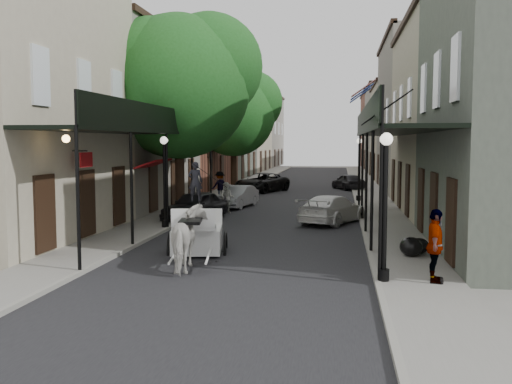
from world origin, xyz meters
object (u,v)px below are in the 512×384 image
(pedestrian_sidewalk_right, at_px, (435,246))
(carriage, at_px, (198,216))
(tree_near, at_px, (188,81))
(pedestrian_walking, at_px, (227,198))
(car_left_far, at_px, (262,182))
(car_right_near, at_px, (332,209))
(pedestrian_sidewalk_left, at_px, (220,186))
(lamppost_right_far, at_px, (359,168))
(car_left_near, at_px, (195,206))
(car_left_mid, at_px, (237,197))
(tree_far, at_px, (239,111))
(horse, at_px, (190,238))
(car_right_far, at_px, (348,181))
(lamppost_right_near, at_px, (385,205))
(lamppost_left, at_px, (165,180))

(pedestrian_sidewalk_right, bearing_deg, carriage, 70.33)
(tree_near, distance_m, pedestrian_walking, 6.13)
(carriage, xyz_separation_m, car_left_far, (-0.97, 22.54, -0.48))
(car_right_near, bearing_deg, pedestrian_sidewalk_left, -26.80)
(lamppost_right_far, bearing_deg, car_right_near, -99.05)
(pedestrian_walking, height_order, pedestrian_sidewalk_right, pedestrian_sidewalk_right)
(car_right_near, bearing_deg, car_left_near, 23.52)
(car_left_mid, bearing_deg, car_left_near, -89.33)
(pedestrian_sidewalk_right, xyz_separation_m, car_left_mid, (-7.93, 16.42, -0.44))
(pedestrian_walking, distance_m, pedestrian_sidewalk_right, 15.97)
(tree_far, relative_size, lamppost_right_far, 2.32)
(pedestrian_sidewalk_right, xyz_separation_m, car_right_near, (-2.67, 11.00, -0.41))
(carriage, relative_size, pedestrian_walking, 1.92)
(lamppost_right_far, xyz_separation_m, pedestrian_walking, (-6.77, -6.18, -1.26))
(horse, xyz_separation_m, pedestrian_sidewalk_left, (-3.03, 18.28, 0.07))
(car_left_near, bearing_deg, lamppost_right_far, 67.31)
(car_right_far, bearing_deg, lamppost_right_near, 68.29)
(carriage, bearing_deg, car_left_far, 83.00)
(carriage, height_order, car_left_mid, carriage)
(car_right_near, bearing_deg, lamppost_right_far, -75.53)
(tree_far, bearing_deg, car_left_far, 4.83)
(tree_near, height_order, car_left_near, tree_near)
(pedestrian_walking, bearing_deg, tree_near, -138.77)
(horse, distance_m, car_left_far, 25.36)
(tree_near, relative_size, car_left_near, 2.42)
(tree_near, distance_m, tree_far, 14.02)
(lamppost_right_far, relative_size, car_left_far, 0.75)
(tree_far, xyz_separation_m, lamppost_right_near, (8.35, -26.18, -3.79))
(pedestrian_walking, distance_m, car_left_far, 12.49)
(horse, bearing_deg, lamppost_right_far, -114.96)
(tree_far, distance_m, pedestrian_sidewalk_right, 28.28)
(tree_near, height_order, lamppost_right_near, tree_near)
(horse, bearing_deg, lamppost_right_near, 159.78)
(car_left_near, relative_size, car_left_far, 0.80)
(car_right_far, bearing_deg, car_left_mid, 41.59)
(lamppost_right_near, distance_m, pedestrian_walking, 15.44)
(lamppost_right_near, bearing_deg, pedestrian_sidewalk_left, 113.30)
(car_right_near, bearing_deg, pedestrian_sidewalk_right, 127.15)
(car_left_near, relative_size, car_left_mid, 1.09)
(tree_near, distance_m, pedestrian_sidewalk_right, 16.40)
(carriage, bearing_deg, car_left_near, 95.80)
(pedestrian_walking, xyz_separation_m, car_left_far, (0.07, 12.49, -0.10))
(lamppost_right_far, height_order, car_left_mid, lamppost_right_far)
(tree_far, distance_m, lamppost_right_far, 11.05)
(pedestrian_sidewalk_left, relative_size, car_right_near, 0.40)
(tree_near, height_order, car_right_near, tree_near)
(pedestrian_sidewalk_right, relative_size, car_left_near, 0.46)
(pedestrian_walking, height_order, car_left_mid, pedestrian_walking)
(lamppost_left, xyz_separation_m, car_right_far, (7.70, 21.28, -1.43))
(pedestrian_sidewalk_right, xyz_separation_m, car_left_near, (-8.93, 11.00, -0.36))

